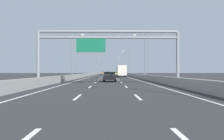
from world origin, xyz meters
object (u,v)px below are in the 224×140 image
(black_car, at_px, (110,77))
(box_truck, at_px, (121,71))
(streetlamp_right_distant, at_px, (122,64))
(yellow_car, at_px, (117,73))
(streetlamp_left_far, at_px, (89,61))
(streetlamp_right_far, at_px, (128,61))
(silver_car, at_px, (108,74))
(streetlamp_right_mid, at_px, (144,53))
(streetlamp_left_mid, at_px, (73,53))
(orange_car, at_px, (103,73))
(streetlamp_left_distant, at_px, (95,64))
(sign_gantry, at_px, (106,43))

(black_car, xyz_separation_m, box_truck, (3.48, 30.63, 1.02))
(streetlamp_right_distant, bearing_deg, yellow_car, -100.08)
(streetlamp_left_far, xyz_separation_m, streetlamp_right_far, (14.93, 0.00, 0.00))
(silver_car, xyz_separation_m, box_truck, (3.76, -9.15, 1.00))
(streetlamp_left_far, bearing_deg, silver_car, -58.19)
(black_car, height_order, box_truck, box_truck)
(streetlamp_right_mid, xyz_separation_m, silver_car, (-7.58, 26.34, -4.63))
(streetlamp_left_mid, bearing_deg, orange_car, 87.55)
(streetlamp_left_distant, xyz_separation_m, streetlamp_right_distant, (14.93, 0.00, 0.00))
(silver_car, bearing_deg, streetlamp_right_mid, -73.95)
(silver_car, bearing_deg, black_car, -89.60)
(yellow_car, bearing_deg, orange_car, 101.25)
(streetlamp_left_distant, relative_size, yellow_car, 2.27)
(sign_gantry, distance_m, black_car, 8.91)
(streetlamp_right_mid, bearing_deg, orange_car, 96.83)
(orange_car, bearing_deg, streetlamp_right_far, -78.42)
(streetlamp_left_distant, distance_m, yellow_car, 24.27)
(streetlamp_right_distant, bearing_deg, streetlamp_right_mid, -90.00)
(streetlamp_right_far, bearing_deg, streetlamp_right_mid, -90.00)
(streetlamp_left_mid, height_order, streetlamp_right_far, same)
(streetlamp_left_distant, relative_size, orange_car, 2.17)
(streetlamp_right_mid, bearing_deg, streetlamp_left_distant, 101.06)
(streetlamp_left_far, distance_m, orange_car, 54.05)
(streetlamp_right_mid, bearing_deg, yellow_car, 93.86)
(sign_gantry, relative_size, streetlamp_left_far, 1.75)
(streetlamp_left_far, height_order, streetlamp_left_distant, same)
(streetlamp_left_far, relative_size, silver_car, 2.14)
(streetlamp_right_far, distance_m, yellow_car, 18.19)
(streetlamp_right_mid, distance_m, black_car, 15.98)
(sign_gantry, relative_size, streetlamp_right_far, 1.75)
(streetlamp_left_far, height_order, streetlamp_right_far, same)
(sign_gantry, distance_m, box_truck, 38.85)
(streetlamp_right_mid, distance_m, box_truck, 17.98)
(streetlamp_left_far, height_order, silver_car, streetlamp_left_far)
(streetlamp_left_mid, bearing_deg, streetlamp_right_mid, 0.00)
(sign_gantry, bearing_deg, black_car, 86.89)
(black_car, bearing_deg, box_truck, 83.52)
(sign_gantry, relative_size, silver_car, 3.75)
(streetlamp_right_far, xyz_separation_m, silver_car, (-7.58, -11.85, -4.63))
(streetlamp_right_far, distance_m, silver_car, 14.81)
(streetlamp_right_far, height_order, silver_car, streetlamp_right_far)
(sign_gantry, height_order, streetlamp_right_far, streetlamp_right_far)
(streetlamp_left_far, xyz_separation_m, streetlamp_right_distant, (14.93, 38.20, 0.00))
(streetlamp_right_far, height_order, box_truck, streetlamp_right_far)
(streetlamp_right_far, relative_size, streetlamp_left_distant, 1.00)
(streetlamp_left_mid, bearing_deg, streetlamp_right_distant, 78.94)
(streetlamp_left_far, height_order, black_car, streetlamp_left_far)
(streetlamp_left_far, bearing_deg, streetlamp_right_mid, -68.65)
(silver_car, height_order, black_car, silver_car)
(sign_gantry, height_order, streetlamp_right_distant, streetlamp_right_distant)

